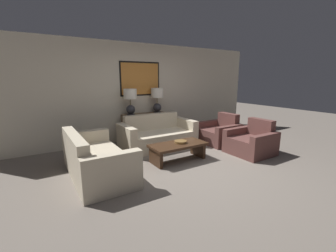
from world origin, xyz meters
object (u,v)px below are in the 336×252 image
at_px(table_lamp_right, 157,98).
at_px(table_lamp_left, 130,99).
at_px(armchair_near_camera, 251,142).
at_px(couch_by_side, 95,161).
at_px(armchair_near_back_wall, 219,133).
at_px(couch_by_back_wall, 157,136).
at_px(console_table, 145,127).
at_px(coffee_table, 178,148).
at_px(decorative_bowl, 181,142).

bearing_deg(table_lamp_right, table_lamp_left, 180.00).
bearing_deg(table_lamp_left, armchair_near_camera, -48.97).
distance_m(couch_by_side, armchair_near_back_wall, 3.41).
bearing_deg(couch_by_back_wall, couch_by_side, -152.70).
distance_m(table_lamp_left, couch_by_back_wall, 1.22).
distance_m(table_lamp_left, table_lamp_right, 0.81).
height_order(console_table, table_lamp_left, table_lamp_left).
bearing_deg(console_table, armchair_near_back_wall, -38.53).
height_order(table_lamp_left, coffee_table, table_lamp_left).
bearing_deg(coffee_table, table_lamp_left, 99.66).
bearing_deg(decorative_bowl, table_lamp_left, 102.20).
xyz_separation_m(table_lamp_right, couch_by_back_wall, (-0.40, -0.72, -0.90)).
bearing_deg(table_lamp_right, couch_by_side, -143.17).
distance_m(couch_by_back_wall, decorative_bowl, 1.06).
bearing_deg(table_lamp_left, table_lamp_right, 0.00).
height_order(table_lamp_left, armchair_near_camera, table_lamp_left).
relative_size(console_table, table_lamp_right, 1.80).
relative_size(table_lamp_left, armchair_near_back_wall, 0.75).
distance_m(decorative_bowl, armchair_near_back_wall, 1.70).
distance_m(table_lamp_right, coffee_table, 2.07).
bearing_deg(armchair_near_back_wall, table_lamp_right, 133.24).
distance_m(table_lamp_left, armchair_near_back_wall, 2.55).
relative_size(table_lamp_right, coffee_table, 0.57).
bearing_deg(armchair_near_camera, coffee_table, 163.19).
xyz_separation_m(coffee_table, armchair_near_back_wall, (1.70, 0.52, -0.01)).
relative_size(couch_by_back_wall, armchair_near_camera, 2.04).
xyz_separation_m(table_lamp_left, couch_by_back_wall, (0.40, -0.72, -0.90)).
bearing_deg(couch_by_side, decorative_bowl, -4.29).
relative_size(couch_by_side, armchair_near_camera, 2.04).
relative_size(table_lamp_left, couch_by_back_wall, 0.37).
distance_m(coffee_table, decorative_bowl, 0.14).
bearing_deg(armchair_near_back_wall, armchair_near_camera, -90.00).
relative_size(table_lamp_left, couch_by_side, 0.37).
bearing_deg(coffee_table, couch_by_back_wall, 84.80).
xyz_separation_m(decorative_bowl, armchair_near_camera, (1.63, -0.54, -0.13)).
xyz_separation_m(couch_by_back_wall, armchair_near_back_wall, (1.61, -0.56, -0.02)).
height_order(table_lamp_right, armchair_near_back_wall, table_lamp_right).
relative_size(console_table, table_lamp_left, 1.80).
xyz_separation_m(console_table, coffee_table, (-0.10, -1.79, -0.10)).
relative_size(coffee_table, armchair_near_camera, 1.32).
bearing_deg(table_lamp_left, coffee_table, -80.34).
distance_m(console_table, couch_by_side, 2.43).
height_order(decorative_bowl, armchair_near_camera, armchair_near_camera).
bearing_deg(console_table, couch_by_back_wall, -90.00).
height_order(console_table, decorative_bowl, console_table).
bearing_deg(armchair_near_camera, table_lamp_right, 117.52).
bearing_deg(console_table, coffee_table, -93.13).
bearing_deg(table_lamp_right, coffee_table, -105.62).
distance_m(console_table, armchair_near_camera, 2.82).
distance_m(coffee_table, armchair_near_camera, 1.78).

